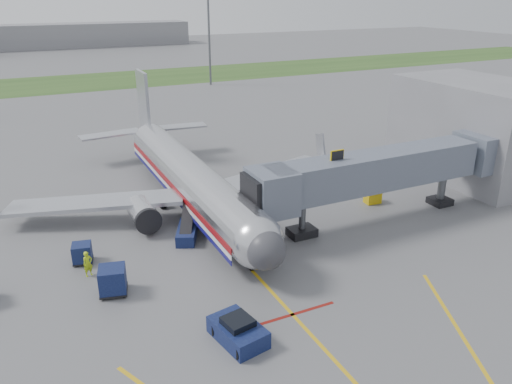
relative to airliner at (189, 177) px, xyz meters
name	(u,v)px	position (x,y,z in m)	size (l,w,h in m)	color
ground	(263,283)	(0.00, -15.25, -2.65)	(400.00, 400.00, 0.00)	#565659
grass_strip	(79,82)	(0.00, 74.75, -2.64)	(300.00, 25.00, 0.01)	#2D4C1E
apron_markings	(323,347)	(0.00, -22.65, -2.64)	(21.52, 50.00, 0.01)	gold
airliner	(189,177)	(0.00, 0.00, 0.00)	(32.10, 35.67, 10.25)	silver
jet_bridge	(374,172)	(12.86, -10.25, 1.82)	(25.30, 4.00, 6.90)	slate
terminal	(474,129)	(30.00, -5.25, 2.35)	(10.00, 16.00, 10.00)	slate
light_mast_right	(209,32)	(25.00, 59.75, 8.13)	(2.00, 0.44, 20.40)	#595B60
distant_terminal	(15,37)	(-10.00, 154.75, 1.35)	(120.00, 14.00, 8.00)	slate
pushback_tug	(238,331)	(-4.00, -19.97, -2.04)	(2.71, 3.79, 1.44)	#0C1138
baggage_cart_a	(113,280)	(-9.45, -12.02, -1.69)	(2.11, 2.11, 1.88)	#0C1138
baggage_cart_c	(82,253)	(-10.69, -6.95, -1.89)	(1.64, 1.64, 1.49)	#0C1138
belt_loader	(187,231)	(-2.48, -6.43, -2.10)	(2.94, 4.59, 2.19)	#0C1138
ground_power_cart	(373,197)	(15.51, -7.25, -2.08)	(1.52, 1.08, 1.16)	gold
ramp_worker	(88,264)	(-10.58, -9.04, -1.71)	(0.68, 0.45, 1.87)	#A7C717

